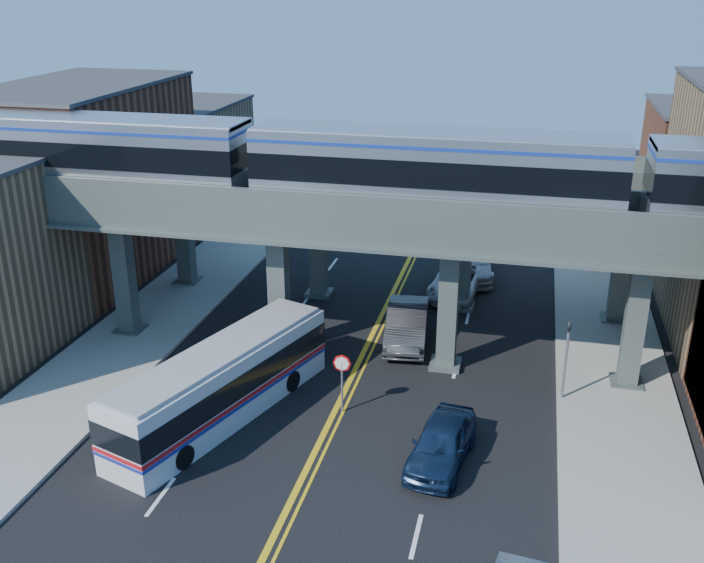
{
  "coord_description": "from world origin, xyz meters",
  "views": [
    {
      "loc": [
        7.16,
        -24.5,
        17.03
      ],
      "look_at": [
        0.06,
        5.79,
        4.73
      ],
      "focal_mm": 40.0,
      "sensor_mm": 36.0,
      "label": 1
    }
  ],
  "objects_px": {
    "car_lane_a": "(441,443)",
    "car_lane_b": "(407,324)",
    "stop_sign": "(342,374)",
    "transit_bus": "(222,384)",
    "traffic_signal": "(567,352)",
    "car_lane_c": "(456,282)",
    "transit_train": "(434,168)",
    "car_lane_d": "(472,262)"
  },
  "relations": [
    {
      "from": "traffic_signal",
      "to": "transit_bus",
      "type": "height_order",
      "value": "traffic_signal"
    },
    {
      "from": "transit_bus",
      "to": "car_lane_b",
      "type": "height_order",
      "value": "transit_bus"
    },
    {
      "from": "traffic_signal",
      "to": "transit_bus",
      "type": "relative_size",
      "value": 0.36
    },
    {
      "from": "transit_bus",
      "to": "transit_train",
      "type": "bearing_deg",
      "value": -30.75
    },
    {
      "from": "stop_sign",
      "to": "car_lane_b",
      "type": "distance_m",
      "value": 7.44
    },
    {
      "from": "car_lane_b",
      "to": "transit_train",
      "type": "bearing_deg",
      "value": -65.58
    },
    {
      "from": "stop_sign",
      "to": "car_lane_d",
      "type": "distance_m",
      "value": 17.51
    },
    {
      "from": "car_lane_d",
      "to": "car_lane_a",
      "type": "bearing_deg",
      "value": -95.37
    },
    {
      "from": "car_lane_b",
      "to": "car_lane_d",
      "type": "bearing_deg",
      "value": 70.7
    },
    {
      "from": "transit_bus",
      "to": "car_lane_c",
      "type": "height_order",
      "value": "transit_bus"
    },
    {
      "from": "transit_bus",
      "to": "car_lane_c",
      "type": "relative_size",
      "value": 2.1
    },
    {
      "from": "transit_bus",
      "to": "car_lane_d",
      "type": "distance_m",
      "value": 20.36
    },
    {
      "from": "car_lane_b",
      "to": "car_lane_c",
      "type": "relative_size",
      "value": 1.02
    },
    {
      "from": "transit_bus",
      "to": "car_lane_a",
      "type": "bearing_deg",
      "value": -79.1
    },
    {
      "from": "traffic_signal",
      "to": "car_lane_b",
      "type": "bearing_deg",
      "value": 150.19
    },
    {
      "from": "car_lane_a",
      "to": "car_lane_c",
      "type": "distance_m",
      "value": 16.54
    },
    {
      "from": "car_lane_a",
      "to": "car_lane_d",
      "type": "bearing_deg",
      "value": 99.57
    },
    {
      "from": "transit_bus",
      "to": "car_lane_b",
      "type": "relative_size",
      "value": 2.06
    },
    {
      "from": "car_lane_a",
      "to": "car_lane_b",
      "type": "bearing_deg",
      "value": 114.22
    },
    {
      "from": "stop_sign",
      "to": "traffic_signal",
      "type": "bearing_deg",
      "value": 18.63
    },
    {
      "from": "transit_train",
      "to": "car_lane_d",
      "type": "xyz_separation_m",
      "value": [
        0.97,
        12.07,
        -8.45
      ]
    },
    {
      "from": "stop_sign",
      "to": "car_lane_b",
      "type": "height_order",
      "value": "stop_sign"
    },
    {
      "from": "transit_train",
      "to": "car_lane_a",
      "type": "relative_size",
      "value": 10.09
    },
    {
      "from": "traffic_signal",
      "to": "car_lane_b",
      "type": "xyz_separation_m",
      "value": [
        -7.4,
        4.24,
        -1.38
      ]
    },
    {
      "from": "traffic_signal",
      "to": "car_lane_a",
      "type": "relative_size",
      "value": 0.85
    },
    {
      "from": "transit_bus",
      "to": "car_lane_a",
      "type": "relative_size",
      "value": 2.4
    },
    {
      "from": "transit_bus",
      "to": "traffic_signal",
      "type": "bearing_deg",
      "value": -53.31
    },
    {
      "from": "car_lane_c",
      "to": "car_lane_d",
      "type": "xyz_separation_m",
      "value": [
        0.59,
        3.25,
        0.1
      ]
    },
    {
      "from": "traffic_signal",
      "to": "car_lane_c",
      "type": "relative_size",
      "value": 0.75
    },
    {
      "from": "car_lane_c",
      "to": "car_lane_a",
      "type": "bearing_deg",
      "value": -81.15
    },
    {
      "from": "car_lane_c",
      "to": "car_lane_d",
      "type": "relative_size",
      "value": 0.92
    },
    {
      "from": "car_lane_a",
      "to": "stop_sign",
      "type": "bearing_deg",
      "value": 156.72
    },
    {
      "from": "transit_train",
      "to": "car_lane_b",
      "type": "xyz_separation_m",
      "value": [
        -1.32,
        2.24,
        -8.4
      ]
    },
    {
      "from": "traffic_signal",
      "to": "transit_bus",
      "type": "distance_m",
      "value": 14.3
    },
    {
      "from": "stop_sign",
      "to": "transit_bus",
      "type": "relative_size",
      "value": 0.23
    },
    {
      "from": "stop_sign",
      "to": "transit_bus",
      "type": "distance_m",
      "value": 4.89
    },
    {
      "from": "transit_bus",
      "to": "car_lane_d",
      "type": "xyz_separation_m",
      "value": [
        8.46,
        18.51,
        -0.63
      ]
    },
    {
      "from": "car_lane_a",
      "to": "car_lane_d",
      "type": "xyz_separation_m",
      "value": [
        -0.65,
        19.74,
        0.05
      ]
    },
    {
      "from": "stop_sign",
      "to": "car_lane_b",
      "type": "bearing_deg",
      "value": 78.29
    },
    {
      "from": "stop_sign",
      "to": "car_lane_a",
      "type": "xyz_separation_m",
      "value": [
        4.44,
        -2.66,
        -0.94
      ]
    },
    {
      "from": "traffic_signal",
      "to": "car_lane_d",
      "type": "distance_m",
      "value": 15.04
    },
    {
      "from": "stop_sign",
      "to": "car_lane_c",
      "type": "distance_m",
      "value": 14.23
    }
  ]
}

